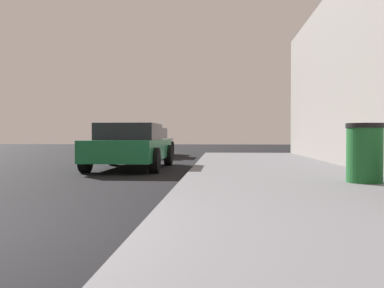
{
  "coord_description": "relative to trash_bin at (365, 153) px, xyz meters",
  "views": [
    {
      "loc": [
        2.73,
        -3.17,
        0.95
      ],
      "look_at": [
        2.12,
        5.5,
        0.76
      ],
      "focal_mm": 39.16,
      "sensor_mm": 36.0,
      "label": 1
    }
  ],
  "objects": [
    {
      "name": "car_silver",
      "position": [
        -5.72,
        11.45,
        -0.01
      ],
      "size": [
        1.96,
        4.54,
        1.27
      ],
      "color": "#B7B7BF",
      "rests_on": "ground_plane"
    },
    {
      "name": "trash_bin",
      "position": [
        0.0,
        0.0,
        0.0
      ],
      "size": [
        0.62,
        0.62,
        1.0
      ],
      "color": "#195926",
      "rests_on": "sidewalk"
    },
    {
      "name": "car_green",
      "position": [
        -4.96,
        4.39,
        -0.01
      ],
      "size": [
        1.98,
        4.24,
        1.27
      ],
      "color": "#196638",
      "rests_on": "ground_plane"
    }
  ]
}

